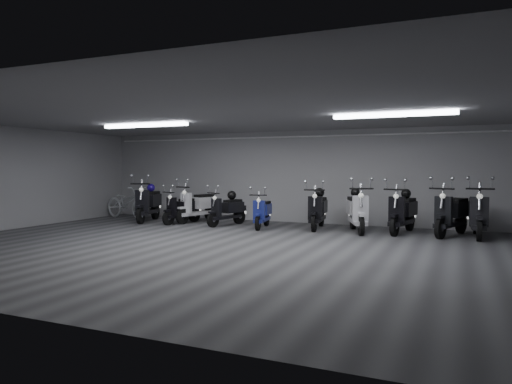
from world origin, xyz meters
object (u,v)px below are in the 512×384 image
at_px(helmet_3, 356,193).
at_px(scooter_4, 262,207).
at_px(scooter_2, 197,200).
at_px(helmet_1, 319,193).
at_px(scooter_5, 318,204).
at_px(scooter_7, 403,206).
at_px(bicycle, 127,199).
at_px(scooter_8, 452,206).
at_px(scooter_1, 182,204).
at_px(scooter_0, 148,198).
at_px(scooter_9, 478,207).
at_px(helmet_0, 232,195).
at_px(helmet_2, 406,194).
at_px(helmet_4, 151,188).
at_px(scooter_3, 226,205).
at_px(scooter_6, 357,205).

bearing_deg(helmet_3, scooter_4, -169.61).
distance_m(scooter_2, helmet_1, 3.82).
xyz_separation_m(scooter_5, scooter_7, (2.24, 0.00, 0.03)).
bearing_deg(bicycle, scooter_8, -75.35).
xyz_separation_m(scooter_5, bicycle, (-6.53, 0.07, -0.03)).
height_order(scooter_1, scooter_5, scooter_5).
xyz_separation_m(scooter_0, scooter_9, (9.32, 0.37, 0.00)).
relative_size(scooter_0, scooter_8, 1.01).
bearing_deg(helmet_0, helmet_2, 4.47).
bearing_deg(helmet_2, helmet_4, -177.19).
bearing_deg(helmet_3, scooter_3, -174.67).
distance_m(scooter_2, scooter_5, 3.83).
distance_m(scooter_4, scooter_9, 5.46).
relative_size(scooter_0, helmet_1, 7.25).
height_order(scooter_3, scooter_6, scooter_6).
relative_size(scooter_6, bicycle, 0.97).
relative_size(scooter_7, helmet_1, 6.94).
bearing_deg(scooter_5, helmet_3, -6.13).
xyz_separation_m(scooter_5, helmet_2, (2.29, 0.26, 0.33)).
bearing_deg(scooter_4, scooter_1, 169.50).
relative_size(scooter_0, scooter_4, 1.26).
relative_size(scooter_9, helmet_2, 7.95).
height_order(scooter_6, helmet_3, scooter_6).
distance_m(scooter_2, bicycle, 2.70).
bearing_deg(bicycle, scooter_9, -75.34).
relative_size(scooter_0, helmet_0, 7.69).
relative_size(scooter_3, helmet_2, 6.39).
height_order(scooter_5, helmet_0, scooter_5).
bearing_deg(helmet_4, helmet_0, -0.02).
distance_m(scooter_6, helmet_1, 1.28).
bearing_deg(helmet_3, scooter_2, 179.74).
height_order(scooter_3, helmet_4, scooter_3).
distance_m(scooter_4, helmet_4, 4.00).
height_order(scooter_8, helmet_0, scooter_8).
relative_size(scooter_4, scooter_7, 0.83).
bearing_deg(scooter_9, scooter_5, 178.42).
relative_size(scooter_3, scooter_7, 0.84).
relative_size(scooter_8, helmet_1, 7.19).
relative_size(scooter_2, scooter_6, 0.95).
xyz_separation_m(scooter_3, helmet_1, (2.61, 0.58, 0.38)).
xyz_separation_m(scooter_0, scooter_1, (1.23, -0.02, -0.15)).
xyz_separation_m(scooter_3, helmet_4, (-2.79, 0.21, 0.45)).
height_order(helmet_0, helmet_3, helmet_3).
xyz_separation_m(scooter_1, scooter_2, (0.28, 0.44, 0.09)).
bearing_deg(helmet_3, scooter_7, -0.52).
distance_m(scooter_8, helmet_2, 1.17).
bearing_deg(scooter_9, scooter_6, -176.82).
xyz_separation_m(scooter_4, bicycle, (-5.07, 0.52, 0.06)).
height_order(scooter_1, helmet_1, scooter_1).
distance_m(scooter_1, helmet_2, 6.45).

